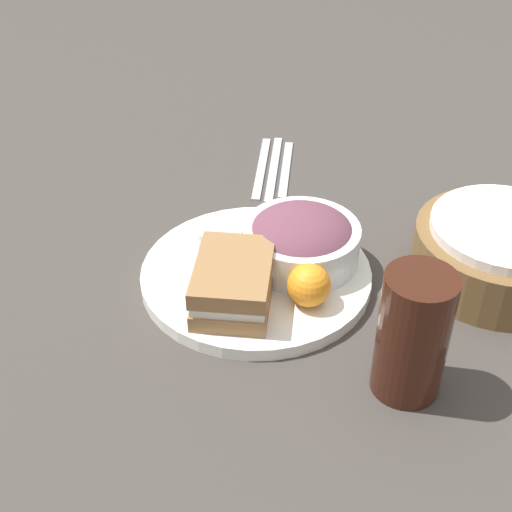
# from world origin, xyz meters

# --- Properties ---
(ground_plane) EXTENTS (4.00, 4.00, 0.00)m
(ground_plane) POSITION_xyz_m (0.00, 0.00, 0.00)
(ground_plane) COLOR #3D3833
(plate) EXTENTS (0.27, 0.27, 0.02)m
(plate) POSITION_xyz_m (0.00, 0.00, 0.01)
(plate) COLOR white
(plate) RESTS_ON ground_plane
(sandwich) EXTENTS (0.13, 0.10, 0.05)m
(sandwich) POSITION_xyz_m (0.06, -0.01, 0.04)
(sandwich) COLOR olive
(sandwich) RESTS_ON plate
(salad_bowl) EXTENTS (0.14, 0.14, 0.06)m
(salad_bowl) POSITION_xyz_m (-0.03, 0.05, 0.04)
(salad_bowl) COLOR white
(salad_bowl) RESTS_ON plate
(dressing_cup) EXTENTS (0.06, 0.06, 0.03)m
(dressing_cup) POSITION_xyz_m (-0.03, -0.05, 0.03)
(dressing_cup) COLOR #B7B7BC
(dressing_cup) RESTS_ON plate
(orange_wedge) EXTENTS (0.05, 0.05, 0.05)m
(orange_wedge) POSITION_xyz_m (0.04, 0.07, 0.04)
(orange_wedge) COLOR orange
(orange_wedge) RESTS_ON plate
(drink_glass) EXTENTS (0.07, 0.07, 0.14)m
(drink_glass) POSITION_xyz_m (0.12, 0.19, 0.07)
(drink_glass) COLOR #38190F
(drink_glass) RESTS_ON ground_plane
(bread_basket) EXTENTS (0.20, 0.20, 0.08)m
(bread_basket) POSITION_xyz_m (-0.08, 0.27, 0.04)
(bread_basket) COLOR brown
(bread_basket) RESTS_ON ground_plane
(fork) EXTENTS (0.18, 0.04, 0.01)m
(fork) POSITION_xyz_m (-0.26, -0.06, 0.00)
(fork) COLOR #B2B2B7
(fork) RESTS_ON ground_plane
(knife) EXTENTS (0.19, 0.04, 0.01)m
(knife) POSITION_xyz_m (-0.26, -0.04, 0.00)
(knife) COLOR #B2B2B7
(knife) RESTS_ON ground_plane
(spoon) EXTENTS (0.16, 0.04, 0.01)m
(spoon) POSITION_xyz_m (-0.26, -0.03, 0.00)
(spoon) COLOR #B2B2B7
(spoon) RESTS_ON ground_plane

